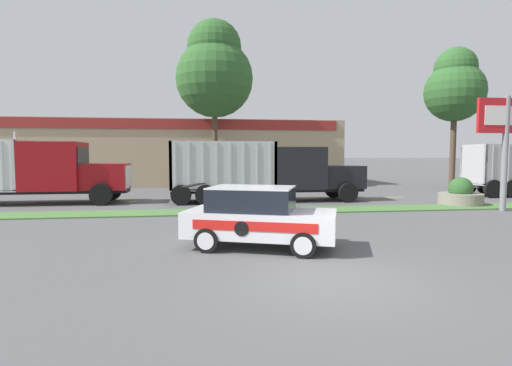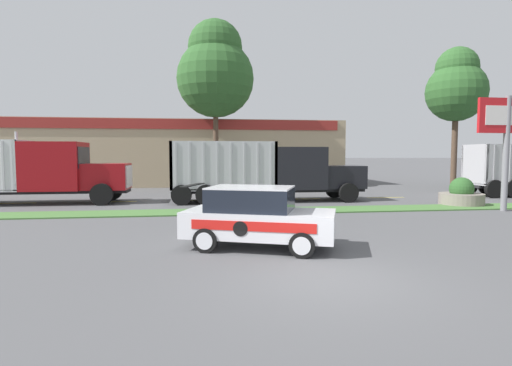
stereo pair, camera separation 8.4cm
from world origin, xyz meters
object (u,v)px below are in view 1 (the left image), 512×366
object	(u,v)px
rally_car	(258,217)
stone_planter	(461,195)
dump_truck_lead	(32,172)
dump_truck_trail	(283,173)
store_sign_post	(506,129)

from	to	relation	value
rally_car	stone_planter	world-z (taller)	rally_car
rally_car	dump_truck_lead	bearing A→B (deg)	132.17
dump_truck_trail	rally_car	bearing A→B (deg)	-105.31
dump_truck_trail	rally_car	size ratio (longest dim) A/B	2.39
rally_car	stone_planter	xyz separation A→B (m)	(11.97, 8.04, -0.38)
stone_planter	store_sign_post	bearing A→B (deg)	-74.17
dump_truck_trail	store_sign_post	size ratio (longest dim) A/B	2.04
store_sign_post	stone_planter	size ratio (longest dim) A/B	2.44
dump_truck_trail	store_sign_post	distance (m)	11.17
dump_truck_lead	stone_planter	world-z (taller)	dump_truck_lead
dump_truck_lead	rally_car	distance (m)	15.81
store_sign_post	dump_truck_lead	bearing A→B (deg)	165.78
rally_car	store_sign_post	world-z (taller)	store_sign_post
rally_car	stone_planter	bearing A→B (deg)	33.91
dump_truck_trail	stone_planter	bearing A→B (deg)	-19.67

